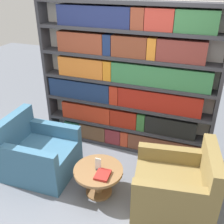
{
  "coord_description": "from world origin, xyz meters",
  "views": [
    {
      "loc": [
        1.12,
        -2.3,
        2.65
      ],
      "look_at": [
        0.03,
        0.66,
        0.99
      ],
      "focal_mm": 42.0,
      "sensor_mm": 36.0,
      "label": 1
    }
  ],
  "objects": [
    {
      "name": "table_sign",
      "position": [
        0.03,
        0.14,
        0.47
      ],
      "size": [
        0.08,
        0.06,
        0.17
      ],
      "color": "black",
      "rests_on": "coffee_table"
    },
    {
      "name": "armchair_left",
      "position": [
        -0.97,
        0.24,
        0.3
      ],
      "size": [
        0.98,
        0.87,
        0.89
      ],
      "rotation": [
        0.0,
        0.0,
        1.61
      ],
      "color": "#386684",
      "rests_on": "ground_plane"
    },
    {
      "name": "ground_plane",
      "position": [
        0.0,
        0.0,
        0.0
      ],
      "size": [
        14.0,
        14.0,
        0.0
      ],
      "primitive_type": "plane",
      "color": "slate"
    },
    {
      "name": "armchair_right",
      "position": [
        1.02,
        0.25,
        0.3
      ],
      "size": [
        1.06,
        0.97,
        0.89
      ],
      "rotation": [
        0.0,
        0.0,
        -1.41
      ],
      "color": "olive",
      "rests_on": "ground_plane"
    },
    {
      "name": "coffee_table",
      "position": [
        0.03,
        0.14,
        0.29
      ],
      "size": [
        0.65,
        0.65,
        0.4
      ],
      "color": "brown",
      "rests_on": "ground_plane"
    },
    {
      "name": "stray_book",
      "position": [
        0.13,
        0.05,
        0.41
      ],
      "size": [
        0.18,
        0.23,
        0.03
      ],
      "color": "maroon",
      "rests_on": "coffee_table"
    },
    {
      "name": "bookshelf",
      "position": [
        0.02,
        1.35,
        1.16
      ],
      "size": [
        2.77,
        0.3,
        2.35
      ],
      "color": "silver",
      "rests_on": "ground_plane"
    }
  ]
}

